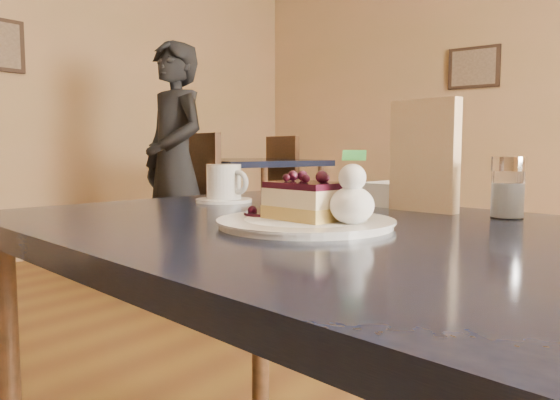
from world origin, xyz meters
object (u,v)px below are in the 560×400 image
Objects in this scene: cheesecake_slice at (306,201)px; coffee_set at (225,185)px; main_table at (326,270)px; dessert_plate at (306,223)px; patron at (174,164)px; bg_table_far_left at (248,253)px.

coffee_set is at bearing 158.85° from cheesecake_slice.
dessert_plate reaches higher than main_table.
dessert_plate is 0.18× the size of patron.
cheesecake_slice is at bearing 0.00° from dessert_plate.
cheesecake_slice reaches higher than main_table.
patron is (0.04, -0.79, 0.73)m from bg_table_far_left.
main_table is 0.84× the size of patron.
coffee_set reaches higher than bg_table_far_left.
cheesecake_slice is at bearing -29.31° from coffee_set.
dessert_plate is (-0.01, -0.05, 0.09)m from main_table.
coffee_set is 3.07m from bg_table_far_left.
patron reaches higher than main_table.
bg_table_far_left is at bearing 141.53° from main_table.
dessert_plate is at bearing -28.13° from bg_table_far_left.
patron is (-2.27, 1.66, 0.11)m from main_table.
coffee_set reaches higher than cheesecake_slice.
coffee_set is (-0.40, 0.17, 0.12)m from main_table.
bg_table_far_left is at bearing 106.04° from patron.
main_table is 0.68× the size of bg_table_far_left.
patron is (-2.26, 1.71, 0.02)m from dessert_plate.
cheesecake_slice is at bearing -90.00° from main_table.
bg_table_far_left is at bearing 132.69° from dessert_plate.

